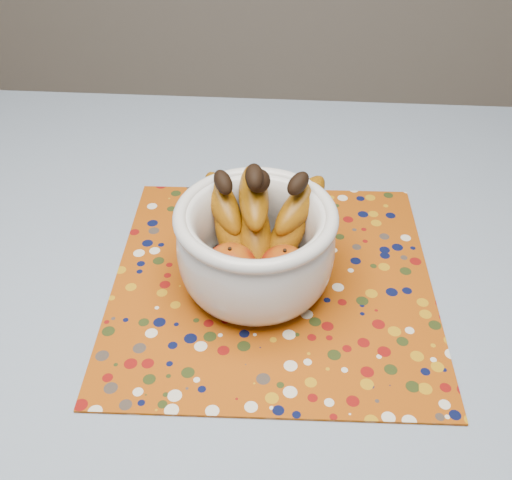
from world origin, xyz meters
TOP-DOWN VIEW (x-y plane):
  - table at (0.00, 0.00)m, footprint 1.20×1.20m
  - tablecloth at (0.00, 0.00)m, footprint 1.32×1.32m
  - placemat at (0.09, 0.09)m, footprint 0.47×0.47m
  - fruit_bowl at (0.07, 0.10)m, footprint 0.26×0.23m

SIDE VIEW (x-z plane):
  - table at x=0.00m, z-range 0.30..1.05m
  - tablecloth at x=0.00m, z-range 0.75..0.76m
  - placemat at x=0.09m, z-range 0.76..0.76m
  - fruit_bowl at x=0.07m, z-range 0.75..0.93m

